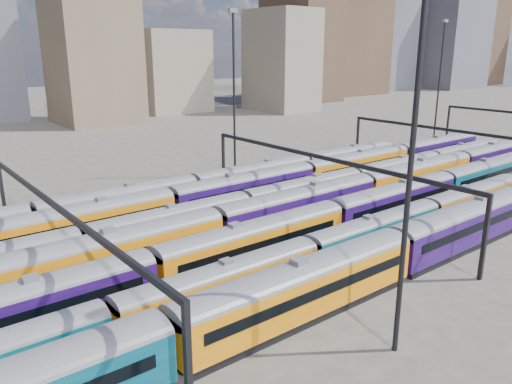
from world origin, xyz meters
TOP-DOWN VIEW (x-y plane):
  - ground at (0.00, 0.00)m, footprint 500.00×500.00m
  - rake_0 at (-7.17, -15.00)m, footprint 113.17×3.31m
  - rake_1 at (-10.90, -10.00)m, footprint 92.63×2.72m
  - rake_2 at (-3.82, -5.00)m, footprint 148.65×3.10m
  - rake_3 at (6.59, 0.00)m, footprint 159.02×3.32m
  - rake_4 at (-7.07, 5.00)m, footprint 134.07×2.80m
  - rake_5 at (-15.40, 10.00)m, footprint 152.54×3.19m
  - rake_6 at (-18.44, 15.00)m, footprint 120.42×2.94m
  - gantry_1 at (-20.00, 0.00)m, footprint 0.35×40.35m
  - gantry_2 at (10.00, 0.00)m, footprint 0.35×40.35m
  - gantry_3 at (40.00, 0.00)m, footprint 0.35×40.35m
  - mast_2 at (-5.00, -22.00)m, footprint 1.40×0.50m
  - mast_3 at (15.00, 24.00)m, footprint 1.40×0.50m
  - mast_5 at (65.00, 20.00)m, footprint 1.40×0.50m
  - skyline at (104.75, 105.73)m, footprint 399.22×60.48m

SIDE VIEW (x-z plane):
  - ground at x=0.00m, z-range 0.00..0.00m
  - rake_1 at x=-10.90m, z-range 0.11..4.67m
  - rake_4 at x=-7.07m, z-range 0.12..4.82m
  - rake_6 at x=-18.44m, z-range 0.12..5.07m
  - rake_2 at x=-3.82m, z-range 0.13..5.36m
  - rake_5 at x=-15.40m, z-range 0.13..5.51m
  - rake_0 at x=-7.17m, z-range 0.14..5.73m
  - rake_3 at x=6.59m, z-range 0.14..5.75m
  - gantry_1 at x=-20.00m, z-range 2.78..10.80m
  - gantry_2 at x=10.00m, z-range 2.78..10.80m
  - gantry_3 at x=40.00m, z-range 2.78..10.80m
  - mast_2 at x=-5.00m, z-range 1.17..26.77m
  - mast_3 at x=15.00m, z-range 1.17..26.77m
  - mast_5 at x=65.00m, z-range 1.17..26.77m
  - skyline at x=104.75m, z-range -4.18..45.85m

